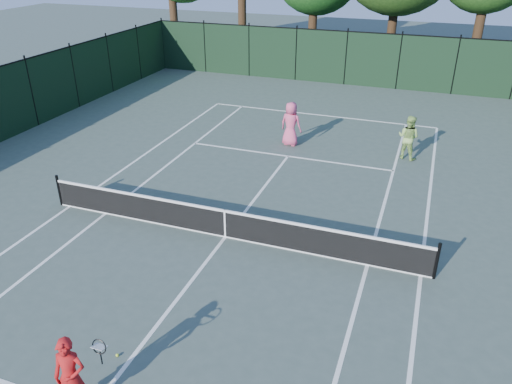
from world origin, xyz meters
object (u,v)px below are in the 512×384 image
(player_pink, at_px, (291,124))
(player_green, at_px, (408,137))
(coach, at_px, (71,376))
(loose_ball_midcourt, at_px, (117,355))

(player_pink, distance_m, player_green, 4.70)
(coach, relative_size, loose_ball_midcourt, 24.11)
(coach, bearing_deg, loose_ball_midcourt, 77.01)
(coach, xyz_separation_m, player_pink, (-0.01, 14.02, 0.10))
(loose_ball_midcourt, bearing_deg, player_green, 69.82)
(player_pink, xyz_separation_m, loose_ball_midcourt, (-0.04, -12.68, -0.88))
(player_green, bearing_deg, player_pink, 22.60)
(coach, distance_m, player_green, 14.97)
(player_pink, distance_m, loose_ball_midcourt, 12.71)
(player_green, distance_m, loose_ball_midcourt, 13.74)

